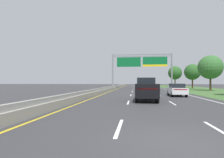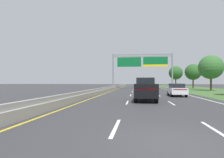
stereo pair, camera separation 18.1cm
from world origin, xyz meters
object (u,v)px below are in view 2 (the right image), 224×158
overhead_sign_gantry (142,64)px  car_white_right_lane_sedan (177,90)px  roadside_tree_far (193,72)px  car_red_centre_lane_sedan (140,85)px  roadside_tree_distant (176,73)px  roadside_tree_mid (211,67)px  car_grey_centre_lane_sedan (142,86)px  pickup_truck_black (145,89)px  car_blue_centre_lane_sedan (141,86)px

overhead_sign_gantry → car_white_right_lane_sedan: overhead_sign_gantry is taller
roadside_tree_far → overhead_sign_gantry: bearing=-157.6°
car_red_centre_lane_sedan → roadside_tree_distant: (12.08, -1.02, 4.04)m
roadside_tree_mid → roadside_tree_far: roadside_tree_mid is taller
car_grey_centre_lane_sedan → roadside_tree_distant: 28.87m
car_white_right_lane_sedan → roadside_tree_distant: size_ratio=0.62×
car_red_centre_lane_sedan → roadside_tree_distant: 12.78m
car_red_centre_lane_sedan → roadside_tree_far: roadside_tree_far is taller
pickup_truck_black → car_grey_centre_lane_sedan: (0.33, 21.95, -0.26)m
overhead_sign_gantry → pickup_truck_black: 29.95m
car_grey_centre_lane_sedan → roadside_tree_far: size_ratio=0.66×
car_red_centre_lane_sedan → car_grey_centre_lane_sedan: (0.11, -26.97, 0.00)m
car_blue_centre_lane_sedan → roadside_tree_far: 15.15m
car_grey_centre_lane_sedan → roadside_tree_distant: roadside_tree_distant is taller
roadside_tree_mid → car_red_centre_lane_sedan: bearing=117.0°
pickup_truck_black → car_white_right_lane_sedan: bearing=-32.5°
car_red_centre_lane_sedan → roadside_tree_distant: bearing=-93.2°
overhead_sign_gantry → roadside_tree_mid: bearing=-29.2°
car_white_right_lane_sedan → roadside_tree_far: (10.22, 28.97, 3.64)m
overhead_sign_gantry → car_blue_centre_lane_sedan: (-0.20, 1.30, -5.56)m
overhead_sign_gantry → car_grey_centre_lane_sedan: size_ratio=3.42×
car_blue_centre_lane_sedan → car_white_right_lane_sedan: bearing=-171.9°
pickup_truck_black → car_white_right_lane_sedan: pickup_truck_black is taller
overhead_sign_gantry → car_blue_centre_lane_sedan: 5.72m
pickup_truck_black → roadside_tree_mid: bearing=-31.5°
pickup_truck_black → car_red_centre_lane_sedan: 48.92m
pickup_truck_black → roadside_tree_far: size_ratio=0.82×
car_blue_centre_lane_sedan → roadside_tree_mid: size_ratio=0.62×
pickup_truck_black → car_blue_centre_lane_sedan: 30.78m
overhead_sign_gantry → roadside_tree_mid: size_ratio=2.10×
car_white_right_lane_sedan → car_grey_centre_lane_sedan: same height
car_red_centre_lane_sedan → roadside_tree_far: size_ratio=0.67×
car_white_right_lane_sedan → roadside_tree_mid: 18.98m
overhead_sign_gantry → roadside_tree_mid: 15.54m
pickup_truck_black → roadside_tree_distant: bearing=-13.3°
car_white_right_lane_sedan → car_grey_centre_lane_sedan: bearing=14.8°
car_grey_centre_lane_sedan → roadside_tree_distant: size_ratio=0.61×
pickup_truck_black → roadside_tree_mid: (14.01, 21.93, 3.68)m
car_blue_centre_lane_sedan → car_white_right_lane_sedan: size_ratio=1.00×
pickup_truck_black → roadside_tree_distant: roadside_tree_distant is taller
car_grey_centre_lane_sedan → pickup_truck_black: bearing=178.8°
car_red_centre_lane_sedan → roadside_tree_mid: bearing=-151.3°
overhead_sign_gantry → car_white_right_lane_sedan: bearing=-81.2°
car_blue_centre_lane_sedan → car_white_right_lane_sedan: 24.85m
pickup_truck_black → car_white_right_lane_sedan: 7.46m
car_blue_centre_lane_sedan → roadside_tree_mid: 16.77m
overhead_sign_gantry → roadside_tree_mid: (13.49, -7.54, -1.63)m
car_red_centre_lane_sedan → roadside_tree_mid: roadside_tree_mid is taller
pickup_truck_black → roadside_tree_far: (14.34, 35.18, 3.39)m
car_blue_centre_lane_sedan → roadside_tree_distant: 21.30m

